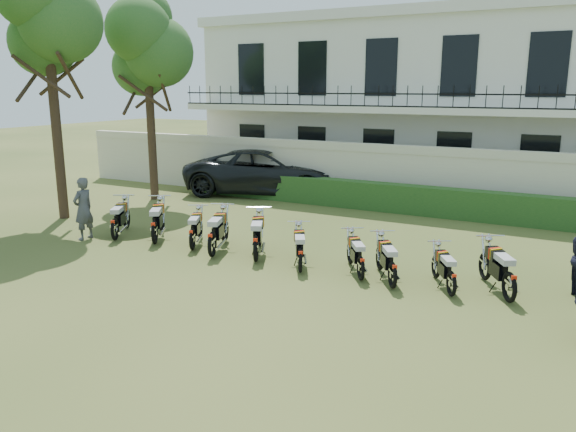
% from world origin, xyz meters
% --- Properties ---
extents(ground, '(100.00, 100.00, 0.00)m').
position_xyz_m(ground, '(0.00, 0.00, 0.00)').
color(ground, '#3A4A1D').
rests_on(ground, ground).
extents(perimeter_wall, '(30.00, 0.35, 2.30)m').
position_xyz_m(perimeter_wall, '(0.00, 8.00, 1.17)').
color(perimeter_wall, beige).
rests_on(perimeter_wall, ground).
extents(hedge, '(18.00, 0.60, 1.00)m').
position_xyz_m(hedge, '(1.00, 7.20, 0.50)').
color(hedge, '#174119').
rests_on(hedge, ground).
extents(building, '(20.40, 9.60, 7.40)m').
position_xyz_m(building, '(0.00, 13.96, 3.71)').
color(building, silver).
rests_on(building, ground).
extents(tree_west_mid, '(3.40, 3.20, 8.82)m').
position_xyz_m(tree_west_mid, '(-9.46, 1.00, 6.67)').
color(tree_west_mid, '#473323').
rests_on(tree_west_mid, ground).
extents(tree_west_near, '(3.40, 3.20, 7.90)m').
position_xyz_m(tree_west_near, '(-8.96, 5.00, 5.89)').
color(tree_west_near, '#473323').
rests_on(tree_west_near, ground).
extents(motorcycle_0, '(1.11, 1.81, 1.11)m').
position_xyz_m(motorcycle_0, '(-5.78, -0.38, 0.51)').
color(motorcycle_0, black).
rests_on(motorcycle_0, ground).
extents(motorcycle_1, '(1.23, 1.85, 1.16)m').
position_xyz_m(motorcycle_1, '(-4.49, -0.16, 0.54)').
color(motorcycle_1, black).
rests_on(motorcycle_1, ground).
extents(motorcycle_2, '(0.97, 1.70, 1.02)m').
position_xyz_m(motorcycle_2, '(-3.21, -0.12, 0.47)').
color(motorcycle_2, black).
rests_on(motorcycle_2, ground).
extents(motorcycle_3, '(0.96, 2.02, 1.16)m').
position_xyz_m(motorcycle_3, '(-2.34, -0.40, 0.54)').
color(motorcycle_3, black).
rests_on(motorcycle_3, ground).
extents(motorcycle_4, '(1.08, 1.93, 1.15)m').
position_xyz_m(motorcycle_4, '(-1.13, -0.21, 0.53)').
color(motorcycle_4, black).
rests_on(motorcycle_4, ground).
extents(motorcycle_5, '(0.97, 1.65, 1.00)m').
position_xyz_m(motorcycle_5, '(0.23, -0.43, 0.46)').
color(motorcycle_5, black).
rests_on(motorcycle_5, ground).
extents(motorcycle_6, '(1.05, 1.54, 0.97)m').
position_xyz_m(motorcycle_6, '(1.70, -0.27, 0.45)').
color(motorcycle_6, black).
rests_on(motorcycle_6, ground).
extents(motorcycle_7, '(1.05, 1.66, 1.03)m').
position_xyz_m(motorcycle_7, '(2.51, -0.45, 0.47)').
color(motorcycle_7, black).
rests_on(motorcycle_7, ground).
extents(motorcycle_8, '(0.92, 1.54, 0.93)m').
position_xyz_m(motorcycle_8, '(3.76, -0.32, 0.43)').
color(motorcycle_8, black).
rests_on(motorcycle_8, ground).
extents(motorcycle_9, '(1.08, 1.82, 1.11)m').
position_xyz_m(motorcycle_9, '(4.88, -0.12, 0.51)').
color(motorcycle_9, black).
rests_on(motorcycle_9, ground).
extents(suv, '(7.28, 4.83, 1.86)m').
position_xyz_m(suv, '(-5.58, 8.07, 0.93)').
color(suv, black).
rests_on(suv, ground).
extents(inspector, '(0.44, 0.67, 1.83)m').
position_xyz_m(inspector, '(-6.71, -0.63, 0.91)').
color(inspector, '#545459').
rests_on(inspector, ground).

